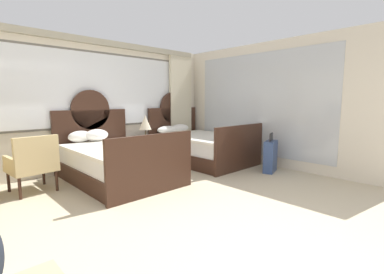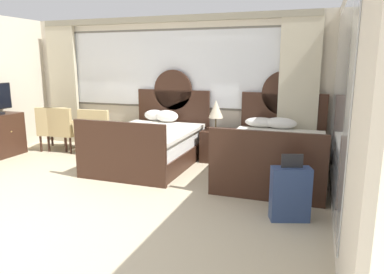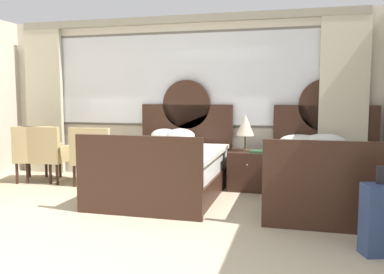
{
  "view_description": "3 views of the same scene",
  "coord_description": "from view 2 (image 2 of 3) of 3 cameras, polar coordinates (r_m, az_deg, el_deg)",
  "views": [
    {
      "loc": [
        -2.24,
        -1.31,
        1.45
      ],
      "look_at": [
        1.12,
        2.23,
        0.79
      ],
      "focal_mm": 25.58,
      "sensor_mm": 36.0,
      "label": 1
    },
    {
      "loc": [
        2.88,
        -2.51,
        1.81
      ],
      "look_at": [
        1.1,
        2.53,
        0.68
      ],
      "focal_mm": 33.49,
      "sensor_mm": 36.0,
      "label": 2
    },
    {
      "loc": [
        1.83,
        -2.17,
        1.39
      ],
      "look_at": [
        0.69,
        2.28,
        0.92
      ],
      "focal_mm": 37.34,
      "sensor_mm": 36.0,
      "label": 3
    }
  ],
  "objects": [
    {
      "name": "book_on_nightstand",
      "position": [
        6.46,
        5.08,
        0.98
      ],
      "size": [
        0.18,
        0.26,
        0.03
      ],
      "color": "#285133",
      "rests_on": "nightstand_between_beds"
    },
    {
      "name": "wall_right_mirror",
      "position": [
        4.41,
        23.06,
        4.97
      ],
      "size": [
        0.08,
        4.86,
        2.7
      ],
      "color": "beige",
      "rests_on": "ground_plane"
    },
    {
      "name": "armchair_by_window_centre",
      "position": [
        7.79,
        -19.72,
        1.42
      ],
      "size": [
        0.64,
        0.64,
        0.91
      ],
      "color": "tan",
      "rests_on": "ground_plane"
    },
    {
      "name": "suitcase_on_floor",
      "position": [
        4.32,
        15.37,
        -8.69
      ],
      "size": [
        0.48,
        0.32,
        0.79
      ],
      "color": "navy",
      "rests_on": "ground_plane"
    },
    {
      "name": "ground_plane",
      "position": [
        4.23,
        -27.34,
        -14.86
      ],
      "size": [
        24.0,
        24.0,
        0.0
      ],
      "primitive_type": "plane",
      "color": "#BCAD8E"
    },
    {
      "name": "wall_back_window",
      "position": [
        7.37,
        -3.62,
        8.99
      ],
      "size": [
        6.25,
        0.22,
        2.7
      ],
      "color": "beige",
      "rests_on": "ground_plane"
    },
    {
      "name": "armchair_by_window_left",
      "position": [
        7.3,
        -14.63,
        1.07
      ],
      "size": [
        0.68,
        0.68,
        0.91
      ],
      "color": "tan",
      "rests_on": "ground_plane"
    },
    {
      "name": "nightstand_between_beds",
      "position": [
        6.67,
        4.35,
        -1.32
      ],
      "size": [
        0.59,
        0.61,
        0.57
      ],
      "color": "#382116",
      "rests_on": "ground_plane"
    },
    {
      "name": "bed_near_mirror",
      "position": [
        5.88,
        13.06,
        -2.62
      ],
      "size": [
        1.54,
        2.2,
        1.65
      ],
      "color": "#382116",
      "rests_on": "ground_plane"
    },
    {
      "name": "armchair_by_window_right",
      "position": [
        7.92,
        -20.85,
        1.5
      ],
      "size": [
        0.77,
        0.77,
        0.91
      ],
      "color": "tan",
      "rests_on": "ground_plane"
    },
    {
      "name": "bed_near_window",
      "position": [
        6.47,
        -6.44,
        -1.06
      ],
      "size": [
        1.54,
        2.2,
        1.65
      ],
      "color": "#382116",
      "rests_on": "ground_plane"
    },
    {
      "name": "table_lamp_on_nightstand",
      "position": [
        6.55,
        3.83,
        4.41
      ],
      "size": [
        0.27,
        0.27,
        0.55
      ],
      "color": "brown",
      "rests_on": "nightstand_between_beds"
    }
  ]
}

